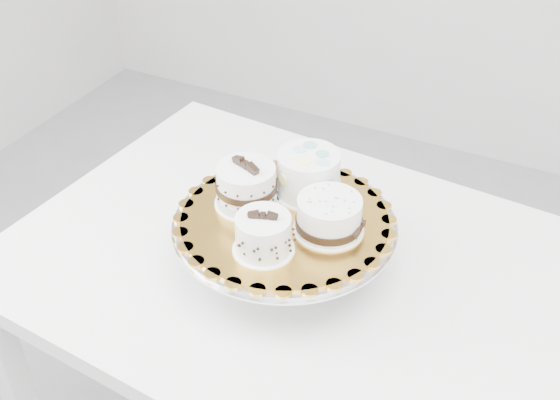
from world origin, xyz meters
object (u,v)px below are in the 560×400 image
at_px(cake_stand, 285,235).
at_px(cake_banded, 246,187).
at_px(cake_dots, 308,173).
at_px(cake_ribbon, 330,216).
at_px(cake_board, 285,219).
at_px(cake_swirl, 263,235).
at_px(table, 317,301).

bearing_deg(cake_stand, cake_banded, 173.95).
relative_size(cake_stand, cake_dots, 2.94).
relative_size(cake_stand, cake_ribbon, 3.11).
xyz_separation_m(cake_board, cake_swirl, (0.01, -0.09, 0.03)).
relative_size(cake_board, cake_banded, 2.72).
bearing_deg(cake_board, cake_dots, 87.17).
xyz_separation_m(table, cake_stand, (-0.06, -0.02, 0.16)).
distance_m(cake_stand, cake_ribbon, 0.11).
height_order(cake_board, cake_banded, cake_banded).
height_order(table, cake_board, cake_board).
bearing_deg(table, cake_swirl, -109.02).
bearing_deg(cake_swirl, table, 47.21).
height_order(cake_swirl, cake_banded, cake_banded).
height_order(cake_stand, cake_ribbon, cake_ribbon).
height_order(cake_swirl, cake_ribbon, cake_swirl).
height_order(table, cake_banded, cake_banded).
relative_size(cake_swirl, cake_dots, 0.86).
xyz_separation_m(cake_board, cake_banded, (-0.08, 0.01, 0.04)).
height_order(cake_board, cake_ribbon, cake_ribbon).
xyz_separation_m(cake_stand, cake_dots, (0.00, 0.09, 0.08)).
xyz_separation_m(cake_swirl, cake_dots, (-0.00, 0.18, 0.01)).
bearing_deg(cake_banded, cake_stand, 14.37).
relative_size(cake_swirl, cake_ribbon, 0.91).
height_order(cake_stand, cake_board, cake_board).
relative_size(table, cake_banded, 9.08).
height_order(cake_board, cake_swirl, cake_swirl).
bearing_deg(cake_ribbon, cake_stand, -178.08).
xyz_separation_m(cake_swirl, cake_banded, (-0.09, 0.10, 0.00)).
relative_size(table, cake_swirl, 10.50).
distance_m(cake_board, cake_ribbon, 0.09).
distance_m(cake_swirl, cake_dots, 0.18).
xyz_separation_m(cake_banded, cake_ribbon, (0.16, -0.00, -0.01)).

